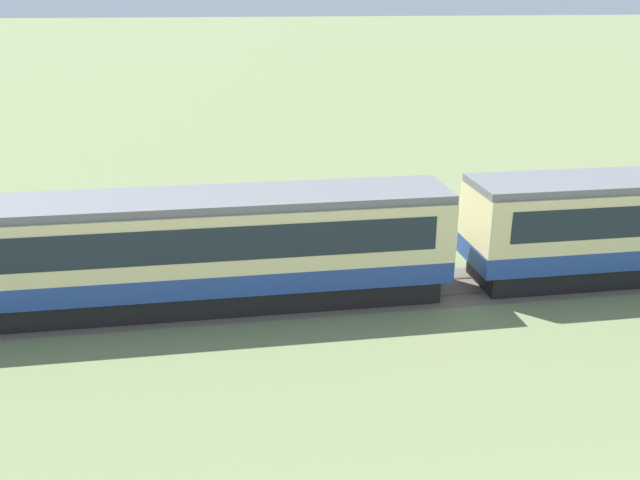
% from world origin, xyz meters
% --- Properties ---
extents(passenger_train, '(82.58, 3.22, 4.17)m').
position_xyz_m(passenger_train, '(-15.67, 1.60, 2.31)').
color(passenger_train, '#234293').
rests_on(passenger_train, ground_plane).
extents(railway_track, '(130.24, 3.60, 0.04)m').
position_xyz_m(railway_track, '(-10.81, 1.60, 0.01)').
color(railway_track, '#665B51').
rests_on(railway_track, ground_plane).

